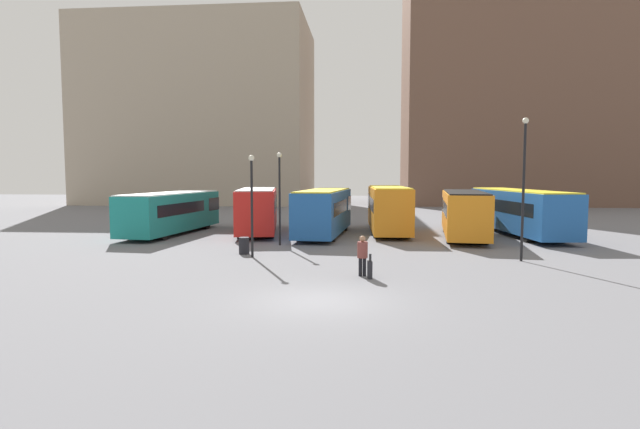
# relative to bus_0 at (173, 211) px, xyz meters

# --- Properties ---
(ground_plane) EXTENTS (160.00, 160.00, 0.00)m
(ground_plane) POSITION_rel_bus_0_xyz_m (11.62, -17.17, -1.53)
(ground_plane) COLOR slate
(building_block_left) EXTENTS (30.63, 17.70, 24.89)m
(building_block_left) POSITION_rel_bus_0_xyz_m (-10.42, 37.64, 10.91)
(building_block_left) COLOR tan
(building_block_left) RESTS_ON ground_plane
(building_block_right) EXTENTS (31.15, 14.72, 30.16)m
(building_block_right) POSITION_rel_bus_0_xyz_m (33.92, 37.64, 13.55)
(building_block_right) COLOR brown
(building_block_right) RESTS_ON ground_plane
(bus_0) EXTENTS (3.50, 10.55, 2.80)m
(bus_0) POSITION_rel_bus_0_xyz_m (0.00, 0.00, 0.00)
(bus_0) COLOR #19847F
(bus_0) RESTS_ON ground_plane
(bus_1) EXTENTS (3.92, 9.66, 3.06)m
(bus_1) POSITION_rel_bus_0_xyz_m (5.69, 0.93, 0.13)
(bus_1) COLOR red
(bus_1) RESTS_ON ground_plane
(bus_2) EXTENTS (3.23, 9.95, 3.02)m
(bus_2) POSITION_rel_bus_0_xyz_m (10.34, 0.03, 0.11)
(bus_2) COLOR #1E56A3
(bus_2) RESTS_ON ground_plane
(bus_3) EXTENTS (2.73, 9.56, 3.18)m
(bus_3) POSITION_rel_bus_0_xyz_m (14.62, 1.92, 0.19)
(bus_3) COLOR orange
(bus_3) RESTS_ON ground_plane
(bus_4) EXTENTS (3.57, 9.81, 2.95)m
(bus_4) POSITION_rel_bus_0_xyz_m (19.28, -0.45, 0.08)
(bus_4) COLOR orange
(bus_4) RESTS_ON ground_plane
(bus_5) EXTENTS (3.77, 12.57, 3.00)m
(bus_5) POSITION_rel_bus_0_xyz_m (23.23, 1.67, 0.12)
(bus_5) COLOR #1E56A3
(bus_5) RESTS_ON ground_plane
(traveler) EXTENTS (0.45, 0.45, 1.60)m
(traveler) POSITION_rel_bus_0_xyz_m (12.94, -13.17, -0.58)
(traveler) COLOR black
(traveler) RESTS_ON ground_plane
(suitcase) EXTENTS (0.20, 0.37, 0.98)m
(suitcase) POSITION_rel_bus_0_xyz_m (13.23, -13.60, -1.18)
(suitcase) COLOR black
(suitcase) RESTS_ON ground_plane
(lamp_post_0) EXTENTS (0.28, 0.28, 6.58)m
(lamp_post_0) POSITION_rel_bus_0_xyz_m (20.26, -9.06, 2.28)
(lamp_post_0) COLOR black
(lamp_post_0) RESTS_ON ground_plane
(lamp_post_1) EXTENTS (0.28, 0.28, 4.93)m
(lamp_post_1) POSITION_rel_bus_0_xyz_m (7.60, -9.15, 1.42)
(lamp_post_1) COLOR black
(lamp_post_1) RESTS_ON ground_plane
(lamp_post_2) EXTENTS (0.28, 0.28, 5.24)m
(lamp_post_2) POSITION_rel_bus_0_xyz_m (8.21, -4.87, 1.58)
(lamp_post_2) COLOR black
(lamp_post_2) RESTS_ON ground_plane
(trash_bin) EXTENTS (0.52, 0.52, 0.85)m
(trash_bin) POSITION_rel_bus_0_xyz_m (6.95, -8.19, -1.10)
(trash_bin) COLOR black
(trash_bin) RESTS_ON ground_plane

